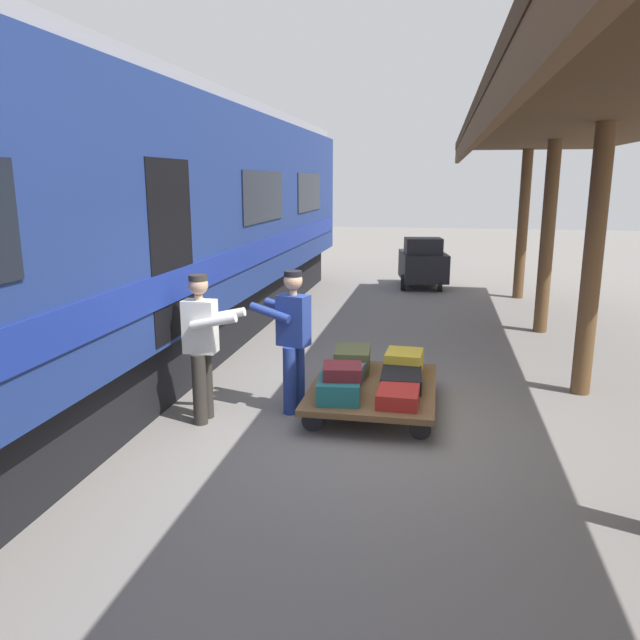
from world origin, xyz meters
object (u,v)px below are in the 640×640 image
(suitcase_teal_softside, at_px, (339,389))
(luggage_cart, at_px, (373,388))
(suitcase_red_plastic, at_px, (398,396))
(porter_in_overalls, at_px, (292,336))
(train_car, at_px, (51,238))
(suitcase_slate_roller, at_px, (346,375))
(porter_by_door, at_px, (203,343))
(suitcase_yellow_case, at_px, (404,362))
(suitcase_maroon_trunk, at_px, (342,371))
(suitcase_black_hardshell, at_px, (401,380))
(baggage_tug, at_px, (423,263))
(suitcase_olive_duffel, at_px, (352,359))

(suitcase_teal_softside, bearing_deg, luggage_cart, -121.18)
(suitcase_red_plastic, bearing_deg, porter_in_overalls, -13.62)
(train_car, relative_size, suitcase_slate_roller, 45.42)
(luggage_cart, relative_size, porter_by_door, 1.18)
(suitcase_yellow_case, xyz_separation_m, suitcase_maroon_trunk, (0.64, 1.07, 0.17))
(luggage_cart, bearing_deg, suitcase_black_hardshell, -180.00)
(train_car, distance_m, baggage_tug, 10.39)
(suitcase_yellow_case, distance_m, porter_by_door, 2.59)
(suitcase_slate_roller, xyz_separation_m, porter_in_overalls, (0.61, 0.24, 0.52))
(porter_by_door, bearing_deg, train_car, -4.06)
(suitcase_red_plastic, height_order, suitcase_teal_softside, suitcase_teal_softside)
(porter_by_door, relative_size, baggage_tug, 0.92)
(suitcase_slate_roller, height_order, suitcase_olive_duffel, suitcase_olive_duffel)
(suitcase_slate_roller, distance_m, suitcase_teal_softside, 0.55)
(suitcase_maroon_trunk, bearing_deg, porter_in_overalls, -23.37)
(suitcase_red_plastic, distance_m, porter_in_overalls, 1.42)
(suitcase_olive_duffel, xyz_separation_m, suitcase_red_plastic, (-0.67, 1.10, -0.06))
(suitcase_yellow_case, distance_m, porter_in_overalls, 1.58)
(suitcase_olive_duffel, bearing_deg, suitcase_black_hardshell, 140.44)
(baggage_tug, bearing_deg, porter_in_overalls, 81.96)
(suitcase_slate_roller, relative_size, porter_in_overalls, 0.28)
(suitcase_black_hardshell, bearing_deg, porter_by_door, 18.63)
(suitcase_olive_duffel, bearing_deg, porter_in_overalls, 52.21)
(suitcase_black_hardshell, distance_m, suitcase_slate_roller, 0.67)
(suitcase_black_hardshell, height_order, suitcase_red_plastic, suitcase_black_hardshell)
(suitcase_teal_softside, bearing_deg, suitcase_olive_duffel, -90.00)
(suitcase_slate_roller, distance_m, porter_by_door, 1.78)
(train_car, xyz_separation_m, luggage_cart, (-3.72, -0.61, -1.80))
(luggage_cart, xyz_separation_m, suitcase_olive_duffel, (0.33, -0.55, 0.19))
(suitcase_red_plastic, height_order, porter_by_door, porter_by_door)
(suitcase_teal_softside, relative_size, suitcase_maroon_trunk, 1.39)
(suitcase_black_hardshell, xyz_separation_m, suitcase_maroon_trunk, (0.64, 0.52, 0.23))
(suitcase_red_plastic, bearing_deg, train_car, 0.82)
(suitcase_maroon_trunk, distance_m, porter_by_door, 1.61)
(suitcase_maroon_trunk, height_order, porter_in_overalls, porter_in_overalls)
(suitcase_teal_softside, xyz_separation_m, porter_by_door, (1.53, 0.19, 0.50))
(luggage_cart, height_order, suitcase_red_plastic, suitcase_red_plastic)
(luggage_cart, distance_m, baggage_tug, 8.87)
(luggage_cart, relative_size, suitcase_olive_duffel, 3.26)
(suitcase_black_hardshell, bearing_deg, suitcase_maroon_trunk, 39.20)
(baggage_tug, bearing_deg, suitcase_yellow_case, 89.97)
(suitcase_slate_roller, relative_size, suitcase_olive_duffel, 0.76)
(baggage_tug, bearing_deg, porter_by_door, 77.07)
(train_car, distance_m, suitcase_yellow_case, 4.52)
(suitcase_black_hardshell, xyz_separation_m, suitcase_teal_softside, (0.67, 0.55, 0.03))
(porter_in_overalls, bearing_deg, suitcase_red_plastic, 166.38)
(suitcase_black_hardshell, relative_size, suitcase_maroon_trunk, 1.48)
(train_car, relative_size, baggage_tug, 11.46)
(baggage_tug, bearing_deg, suitcase_red_plastic, 89.97)
(luggage_cart, relative_size, porter_in_overalls, 1.18)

